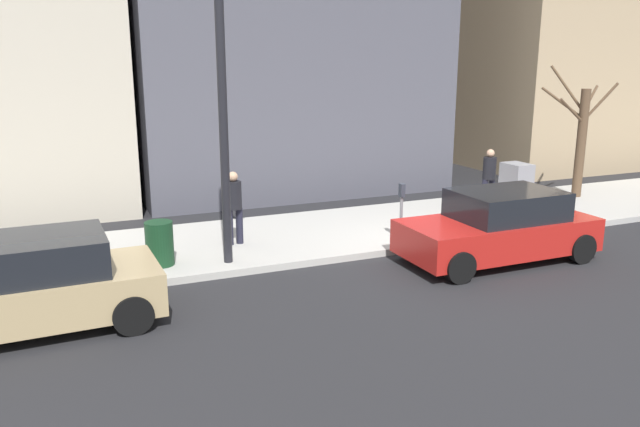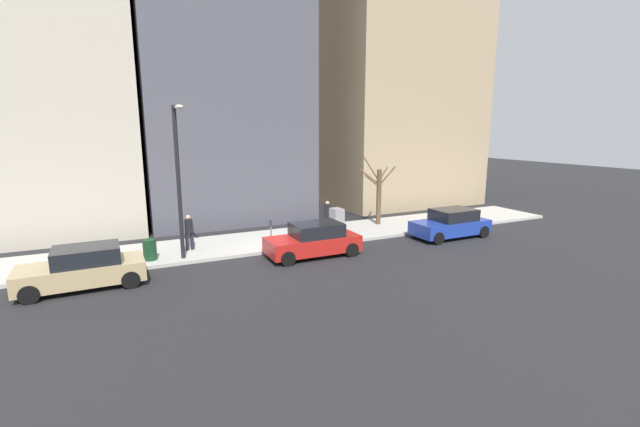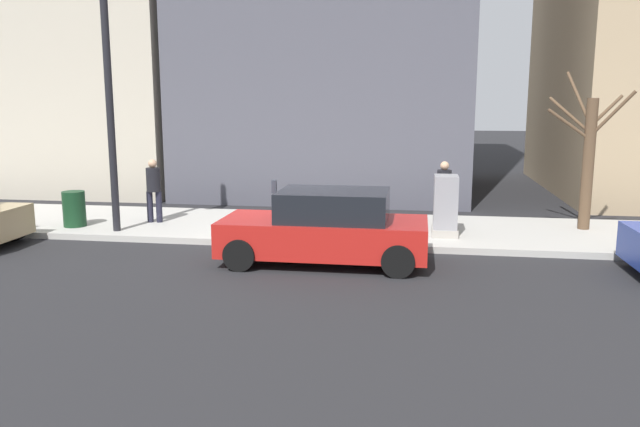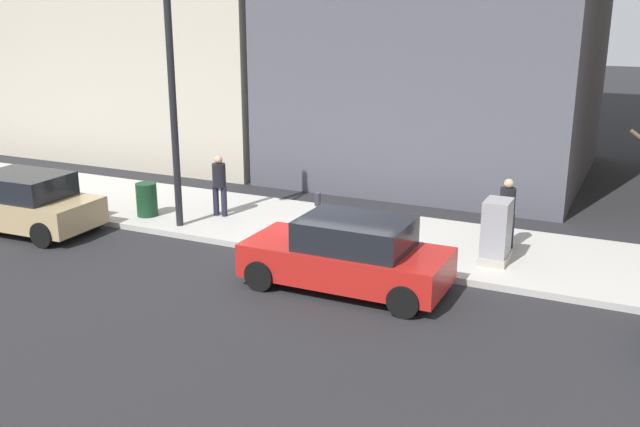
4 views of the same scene
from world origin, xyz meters
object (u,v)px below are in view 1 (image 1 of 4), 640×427
parked_car_tan (25,287)px  bare_tree (580,137)px  streetlamp (225,70)px  pedestrian_near_meter (489,175)px  utility_box (515,191)px  pedestrian_midblock (234,204)px  trash_bin (160,244)px  parking_meter (401,206)px  parked_car_red (500,227)px

parked_car_tan → bare_tree: (3.78, -15.14, 1.22)m
streetlamp → pedestrian_near_meter: bearing=-75.1°
utility_box → bare_tree: 3.86m
parked_car_tan → utility_box: utility_box is taller
pedestrian_near_meter → utility_box: bearing=-92.0°
parked_car_tan → bare_tree: 15.65m
pedestrian_near_meter → pedestrian_midblock: (-0.67, 7.49, 0.00)m
parked_car_tan → pedestrian_near_meter: size_ratio=2.56×
streetlamp → trash_bin: 3.71m
streetlamp → bare_tree: (2.35, -11.43, -2.06)m
streetlamp → parking_meter: bearing=-87.6°
parking_meter → pedestrian_near_meter: 4.41m
utility_box → trash_bin: size_ratio=1.59×
parked_car_tan → parking_meter: 7.90m
streetlamp → pedestrian_near_meter: streetlamp is taller
bare_tree → pedestrian_midblock: (-0.89, 10.95, -0.87)m
pedestrian_midblock → trash_bin: bearing=-162.7°
parked_car_red → streetlamp: size_ratio=0.65×
parked_car_tan → trash_bin: size_ratio=4.72×
bare_tree → pedestrian_midblock: bare_tree is taller
pedestrian_midblock → utility_box: bearing=-11.3°
utility_box → streetlamp: (-1.02, 7.97, 3.17)m
trash_bin → pedestrian_near_meter: bearing=-80.8°
pedestrian_near_meter → streetlamp: bearing=-167.4°
utility_box → pedestrian_near_meter: size_ratio=0.86×
parking_meter → utility_box: utility_box is taller
parking_meter → streetlamp: size_ratio=0.21×
streetlamp → pedestrian_midblock: 3.31m
parked_car_red → trash_bin: 7.12m
parked_car_tan → bare_tree: bearing=-77.7°
parked_car_tan → streetlamp: bearing=-70.7°
pedestrian_near_meter → pedestrian_midblock: same height
utility_box → pedestrian_midblock: (0.44, 7.50, 0.24)m
bare_tree → pedestrian_near_meter: size_ratio=2.35×
trash_bin → bare_tree: bearing=-82.3°
parked_car_tan → pedestrian_midblock: pedestrian_midblock is taller
bare_tree → pedestrian_midblock: 11.02m
utility_box → bare_tree: (1.33, -3.45, 1.11)m
parked_car_red → parking_meter: size_ratio=3.12×
utility_box → pedestrian_midblock: 7.52m
parking_meter → parked_car_red: bearing=-137.9°
parked_car_red → trash_bin: bearing=72.8°
parking_meter → streetlamp: streetlamp is taller
parking_meter → pedestrian_near_meter: (1.96, -3.95, 0.11)m
parked_car_tan → parking_meter: parked_car_tan is taller
parked_car_red → streetlamp: bearing=74.9°
parking_meter → utility_box: bearing=-77.9°
parked_car_red → pedestrian_midblock: (2.92, 5.01, 0.35)m
bare_tree → parked_car_tan: bearing=104.0°
parked_car_tan → parking_meter: bearing=-80.0°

